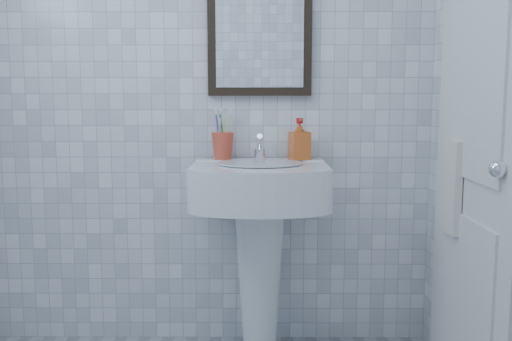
{
  "coord_description": "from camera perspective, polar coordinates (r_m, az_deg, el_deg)",
  "views": [
    {
      "loc": [
        0.25,
        -1.61,
        1.24
      ],
      "look_at": [
        0.24,
        0.86,
        0.92
      ],
      "focal_mm": 40.0,
      "sensor_mm": 36.0,
      "label": 1
    }
  ],
  "objects": [
    {
      "name": "wall_back",
      "position": [
        2.82,
        -4.89,
        7.66
      ],
      "size": [
        2.2,
        0.02,
        2.5
      ],
      "primitive_type": "cube",
      "color": "white",
      "rests_on": "ground"
    },
    {
      "name": "soap_dispenser",
      "position": [
        2.74,
        4.37,
        3.15
      ],
      "size": [
        0.11,
        0.11,
        0.2
      ],
      "primitive_type": "imported",
      "rotation": [
        0.0,
        0.0,
        0.29
      ],
      "color": "#BA3412",
      "rests_on": "washbasin"
    },
    {
      "name": "washbasin",
      "position": [
        2.67,
        0.36,
        -5.64
      ],
      "size": [
        0.61,
        0.45,
        0.94
      ],
      "color": "white",
      "rests_on": "ground"
    },
    {
      "name": "toothbrush_cup",
      "position": [
        2.74,
        -3.36,
        2.47
      ],
      "size": [
        0.12,
        0.12,
        0.13
      ],
      "primitive_type": null,
      "rotation": [
        0.0,
        0.0,
        -0.17
      ],
      "color": "#CF462E",
      "rests_on": "washbasin"
    },
    {
      "name": "hand_towel",
      "position": [
        2.46,
        18.99,
        -1.58
      ],
      "size": [
        0.03,
        0.16,
        0.38
      ],
      "primitive_type": "cube",
      "color": "silver",
      "rests_on": "towel_ring"
    },
    {
      "name": "bathroom_door",
      "position": [
        2.33,
        21.12,
        1.07
      ],
      "size": [
        0.04,
        0.8,
        2.0
      ],
      "primitive_type": "cube",
      "color": "silver",
      "rests_on": "ground"
    },
    {
      "name": "faucet",
      "position": [
        2.72,
        0.37,
        2.14
      ],
      "size": [
        0.05,
        0.11,
        0.13
      ],
      "color": "white",
      "rests_on": "washbasin"
    },
    {
      "name": "wall_mirror",
      "position": [
        2.81,
        0.37,
        13.82
      ],
      "size": [
        0.5,
        0.04,
        0.62
      ],
      "color": "black",
      "rests_on": "wall_back"
    },
    {
      "name": "towel_ring",
      "position": [
        2.44,
        19.61,
        2.6
      ],
      "size": [
        0.01,
        0.18,
        0.18
      ],
      "primitive_type": "torus",
      "rotation": [
        0.0,
        1.57,
        0.0
      ],
      "color": "white",
      "rests_on": "wall_right"
    }
  ]
}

